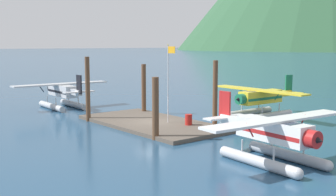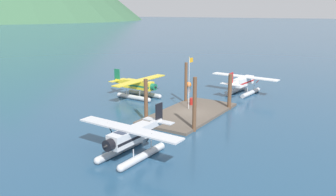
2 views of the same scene
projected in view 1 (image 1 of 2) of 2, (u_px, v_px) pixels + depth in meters
The scene contains 11 objects.
ground_plane at pixel (152, 125), 36.31m from camera, with size 1200.00×1200.00×0.00m, color navy.
dock_platform at pixel (152, 123), 36.29m from camera, with size 13.75×6.75×0.30m, color brown.
piling_near_left at pixel (88, 89), 37.77m from camera, with size 0.41×0.41×5.78m, color brown.
piling_near_right at pixel (155, 109), 30.42m from camera, with size 0.49×0.49×4.56m, color brown.
piling_far_left at pixel (144, 89), 41.70m from camera, with size 0.44×0.44×4.94m, color brown.
piling_far_right at pixel (215, 95), 34.44m from camera, with size 0.39×0.39×5.59m, color brown.
flagpole at pixel (169, 75), 35.26m from camera, with size 0.95×0.10×6.56m.
fuel_drum at pixel (189, 120), 34.69m from camera, with size 0.62×0.62×0.88m.
seaplane_yellow_bow_right at pixel (260, 101), 39.94m from camera, with size 10.45×7.98×3.84m.
seaplane_silver_port_aft at pixel (62, 94), 45.56m from camera, with size 7.98×10.44×3.84m.
seaplane_white_stbd_aft at pixel (273, 137), 24.41m from camera, with size 7.97×10.48×3.84m.
Camera 1 is at (28.58, -21.49, 6.89)m, focal length 45.35 mm.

